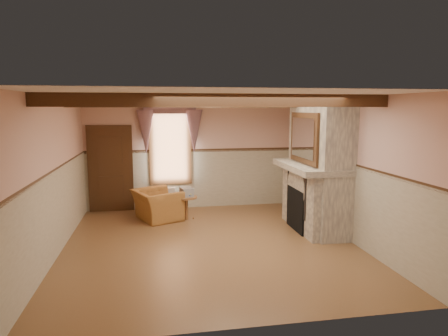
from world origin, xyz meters
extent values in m
cube|color=brown|center=(0.00, 0.00, 0.00)|extent=(5.50, 6.00, 0.01)
cube|color=silver|center=(0.00, 0.00, 2.80)|extent=(5.50, 6.00, 0.01)
cube|color=#D3A392|center=(0.00, 3.00, 1.40)|extent=(5.50, 0.02, 2.80)
cube|color=#D3A392|center=(0.00, -3.00, 1.40)|extent=(5.50, 0.02, 2.80)
cube|color=#D3A392|center=(-2.75, 0.00, 1.40)|extent=(0.02, 6.00, 2.80)
cube|color=#D3A392|center=(2.75, 0.00, 1.40)|extent=(0.02, 6.00, 2.80)
cube|color=black|center=(2.00, 0.60, 0.45)|extent=(0.20, 0.95, 0.90)
imported|color=#9E662D|center=(-0.98, 1.94, 0.35)|extent=(1.29, 1.36, 0.70)
cylinder|color=brown|center=(-0.30, 1.82, 0.28)|extent=(0.52, 0.52, 0.55)
cube|color=#B7AD8C|center=(-0.29, 1.85, 0.65)|extent=(0.33, 0.38, 0.20)
cube|color=silver|center=(-0.86, 2.70, 0.30)|extent=(0.71, 0.23, 0.60)
imported|color=brown|center=(2.24, 0.42, 1.46)|extent=(0.33, 0.33, 0.08)
cube|color=black|center=(2.24, 1.40, 1.52)|extent=(0.14, 0.24, 0.20)
cylinder|color=gold|center=(2.24, 0.89, 1.56)|extent=(0.11, 0.11, 0.28)
cylinder|color=#AE1715|center=(2.24, 0.17, 1.50)|extent=(0.06, 0.06, 0.16)
cylinder|color=gold|center=(2.24, 0.17, 1.48)|extent=(0.06, 0.06, 0.12)
cube|color=gray|center=(2.42, 0.60, 1.40)|extent=(0.85, 2.00, 2.80)
cube|color=gray|center=(2.24, 0.60, 1.36)|extent=(1.05, 2.05, 0.12)
cube|color=silver|center=(2.06, 0.60, 1.97)|extent=(0.06, 1.44, 1.04)
cube|color=black|center=(-2.10, 2.94, 1.05)|extent=(1.10, 0.10, 2.10)
cube|color=white|center=(-0.60, 2.97, 1.65)|extent=(1.06, 0.08, 2.02)
cube|color=gray|center=(-0.60, 2.88, 2.25)|extent=(1.30, 0.14, 1.40)
cube|color=black|center=(0.00, -1.20, 2.70)|extent=(5.50, 0.18, 0.20)
cube|color=black|center=(0.00, 1.20, 2.70)|extent=(5.50, 0.18, 0.20)
camera|label=1|loc=(-1.02, -7.28, 2.57)|focal=32.00mm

